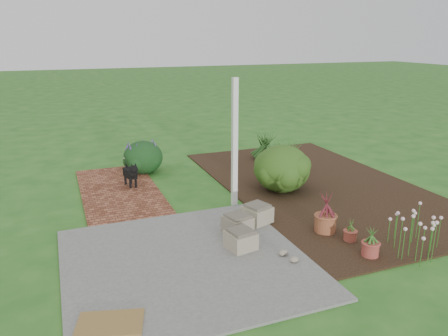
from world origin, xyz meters
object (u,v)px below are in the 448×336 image
object	(u,v)px
cream_ceramic_urn	(131,165)
evergreen_shrub	(282,167)
stone_trough_near	(241,240)
black_dog	(131,173)

from	to	relation	value
cream_ceramic_urn	evergreen_shrub	size ratio (longest dim) A/B	0.33
stone_trough_near	cream_ceramic_urn	size ratio (longest dim) A/B	1.04
stone_trough_near	black_dog	xyz separation A→B (m)	(-1.08, 3.55, 0.18)
stone_trough_near	cream_ceramic_urn	xyz separation A→B (m)	(-0.90, 4.60, 0.06)
black_dog	evergreen_shrub	xyz separation A→B (m)	(2.99, -1.35, 0.18)
cream_ceramic_urn	evergreen_shrub	world-z (taller)	evergreen_shrub
black_dog	cream_ceramic_urn	xyz separation A→B (m)	(0.18, 1.05, -0.12)
stone_trough_near	evergreen_shrub	size ratio (longest dim) A/B	0.34
cream_ceramic_urn	black_dog	bearing A→B (deg)	-99.55
evergreen_shrub	stone_trough_near	bearing A→B (deg)	-130.97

